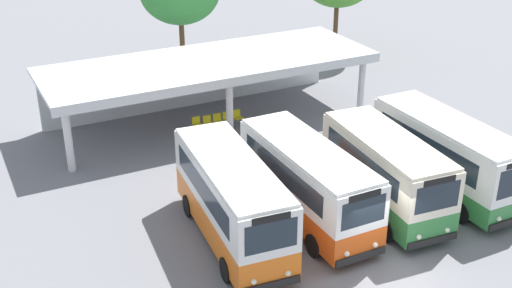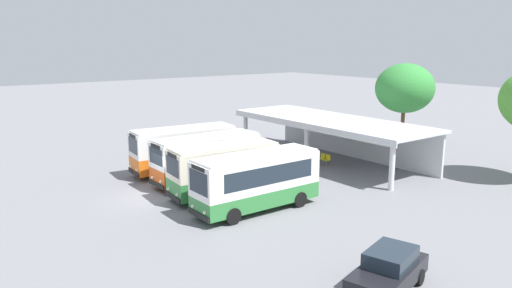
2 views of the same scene
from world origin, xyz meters
name	(u,v)px [view 2 (image 2 of 2)]	position (x,y,z in m)	size (l,w,h in m)	color
ground_plane	(152,197)	(0.00, 0.00, 0.00)	(180.00, 180.00, 0.00)	slate
city_bus_nearest_orange	(184,148)	(-3.98, 4.39, 1.82)	(2.88, 7.67, 3.29)	black
city_bus_second_in_row	(207,157)	(-0.77, 4.36, 1.77)	(2.32, 7.47, 3.19)	black
city_bus_middle_cream	(224,168)	(2.44, 3.66, 1.78)	(2.82, 6.93, 3.21)	black
city_bus_fourth_amber	(257,179)	(5.65, 3.72, 1.80)	(2.35, 7.57, 3.25)	black
parked_car_flank	(389,270)	(15.89, 2.27, 0.83)	(2.80, 4.34, 1.62)	black
terminal_canopy	(336,127)	(-0.17, 15.99, 2.68)	(17.22, 5.96, 3.40)	silver
waiting_chair_end_by_column	(308,154)	(-1.42, 14.15, 0.52)	(0.45, 0.45, 0.86)	slate
waiting_chair_second_from_end	(312,155)	(-0.86, 14.06, 0.52)	(0.45, 0.45, 0.86)	slate
waiting_chair_middle_seat	(317,156)	(-0.29, 14.06, 0.52)	(0.45, 0.45, 0.86)	slate
waiting_chair_fourth_seat	(322,158)	(0.27, 14.10, 0.52)	(0.45, 0.45, 0.86)	slate
waiting_chair_fifth_seat	(327,159)	(0.84, 14.09, 0.52)	(0.45, 0.45, 0.86)	slate
roadside_tree_behind_canopy	(405,88)	(1.16, 22.72, 5.46)	(4.91, 4.91, 7.56)	brown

